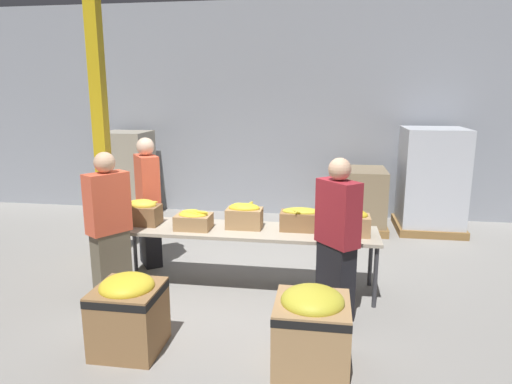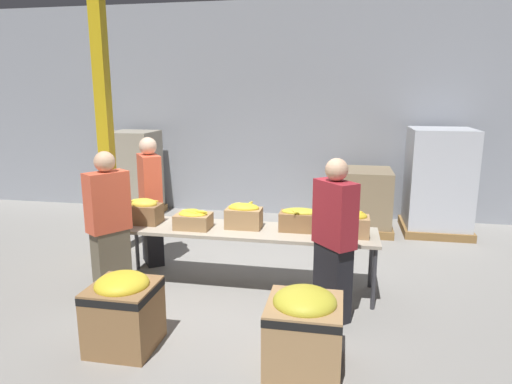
{
  "view_description": "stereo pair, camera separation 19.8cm",
  "coord_description": "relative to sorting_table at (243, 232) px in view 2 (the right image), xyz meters",
  "views": [
    {
      "loc": [
        0.95,
        -5.16,
        2.37
      ],
      "look_at": [
        0.11,
        0.25,
        1.16
      ],
      "focal_mm": 32.0,
      "sensor_mm": 36.0,
      "label": 1
    },
    {
      "loc": [
        1.15,
        -5.13,
        2.37
      ],
      "look_at": [
        0.11,
        0.25,
        1.16
      ],
      "focal_mm": 32.0,
      "sensor_mm": 36.0,
      "label": 2
    }
  ],
  "objects": [
    {
      "name": "pallet_stack_2",
      "position": [
        2.74,
        2.85,
        0.17
      ],
      "size": [
        1.09,
        1.09,
        1.77
      ],
      "color": "olive",
      "rests_on": "ground_plane"
    },
    {
      "name": "banana_box_3",
      "position": [
        0.68,
        0.06,
        0.19
      ],
      "size": [
        0.49,
        0.3,
        0.27
      ],
      "color": "olive",
      "rests_on": "sorting_table"
    },
    {
      "name": "banana_box_0",
      "position": [
        -1.26,
        0.01,
        0.21
      ],
      "size": [
        0.4,
        0.29,
        0.32
      ],
      "color": "olive",
      "rests_on": "sorting_table"
    },
    {
      "name": "volunteer_1",
      "position": [
        1.09,
        -0.59,
        0.15
      ],
      "size": [
        0.48,
        0.5,
        1.72
      ],
      "rotation": [
        0.0,
        0.0,
        2.28
      ],
      "color": "black",
      "rests_on": "ground_plane"
    },
    {
      "name": "donation_bin_1",
      "position": [
        0.88,
        -1.53,
        -0.32
      ],
      "size": [
        0.65,
        0.65,
        0.73
      ],
      "color": "tan",
      "rests_on": "ground_plane"
    },
    {
      "name": "volunteer_0",
      "position": [
        -1.43,
        -0.56,
        0.15
      ],
      "size": [
        0.45,
        0.51,
        1.73
      ],
      "rotation": [
        0.0,
        0.0,
        0.97
      ],
      "color": "#6B604C",
      "rests_on": "ground_plane"
    },
    {
      "name": "banana_box_1",
      "position": [
        -0.59,
        -0.09,
        0.16
      ],
      "size": [
        0.42,
        0.31,
        0.24
      ],
      "color": "tan",
      "rests_on": "sorting_table"
    },
    {
      "name": "sorting_table",
      "position": [
        0.0,
        0.0,
        0.0
      ],
      "size": [
        3.19,
        0.72,
        0.75
      ],
      "color": "#B2A893",
      "rests_on": "ground_plane"
    },
    {
      "name": "banana_box_4",
      "position": [
        1.27,
        -0.02,
        0.2
      ],
      "size": [
        0.39,
        0.3,
        0.3
      ],
      "color": "tan",
      "rests_on": "sorting_table"
    },
    {
      "name": "volunteer_2",
      "position": [
        -1.42,
        0.57,
        0.18
      ],
      "size": [
        0.47,
        0.52,
        1.77
      ],
      "rotation": [
        0.0,
        0.0,
        -0.95
      ],
      "color": "black",
      "rests_on": "ground_plane"
    },
    {
      "name": "pallet_stack_1",
      "position": [
        1.49,
        2.72,
        -0.18
      ],
      "size": [
        1.05,
        1.05,
        1.07
      ],
      "color": "olive",
      "rests_on": "ground_plane"
    },
    {
      "name": "pallet_stack_0",
      "position": [
        -2.78,
        2.93,
        0.1
      ],
      "size": [
        0.9,
        0.9,
        1.63
      ],
      "color": "olive",
      "rests_on": "ground_plane"
    },
    {
      "name": "banana_box_2",
      "position": [
        -0.0,
        0.05,
        0.2
      ],
      "size": [
        0.43,
        0.28,
        0.31
      ],
      "color": "tan",
      "rests_on": "sorting_table"
    },
    {
      "name": "support_pillar",
      "position": [
        -2.15,
        0.79,
        1.3
      ],
      "size": [
        0.18,
        0.18,
        4.0
      ],
      "color": "gold",
      "rests_on": "ground_plane"
    },
    {
      "name": "wall_back",
      "position": [
        0.0,
        3.57,
        1.3
      ],
      "size": [
        16.0,
        0.08,
        4.0
      ],
      "color": "#9399A3",
      "rests_on": "ground_plane"
    },
    {
      "name": "ground_plane",
      "position": [
        0.0,
        0.0,
        -0.7
      ],
      "size": [
        30.0,
        30.0,
        0.0
      ],
      "primitive_type": "plane",
      "color": "gray"
    },
    {
      "name": "donation_bin_0",
      "position": [
        -0.8,
        -1.53,
        -0.32
      ],
      "size": [
        0.59,
        0.59,
        0.74
      ],
      "color": "olive",
      "rests_on": "ground_plane"
    }
  ]
}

